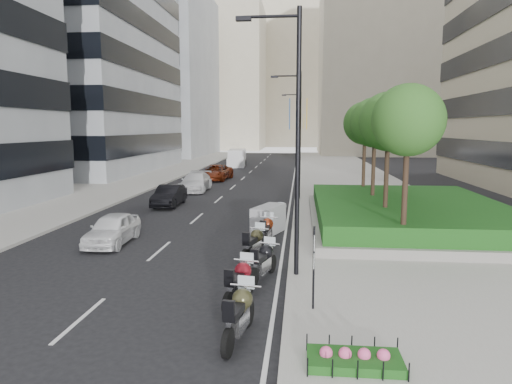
# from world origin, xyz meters

# --- Properties ---
(ground) EXTENTS (160.00, 160.00, 0.00)m
(ground) POSITION_xyz_m (0.00, 0.00, 0.00)
(ground) COLOR black
(ground) RESTS_ON ground
(sidewalk_right) EXTENTS (10.00, 100.00, 0.15)m
(sidewalk_right) POSITION_xyz_m (9.00, 30.00, 0.07)
(sidewalk_right) COLOR #9E9B93
(sidewalk_right) RESTS_ON ground
(sidewalk_left) EXTENTS (8.00, 100.00, 0.15)m
(sidewalk_left) POSITION_xyz_m (-12.00, 30.00, 0.07)
(sidewalk_left) COLOR #9E9B93
(sidewalk_left) RESTS_ON ground
(lane_edge) EXTENTS (0.12, 100.00, 0.01)m
(lane_edge) POSITION_xyz_m (3.70, 30.00, 0.01)
(lane_edge) COLOR silver
(lane_edge) RESTS_ON ground
(lane_centre) EXTENTS (0.12, 100.00, 0.01)m
(lane_centre) POSITION_xyz_m (-1.50, 30.00, 0.01)
(lane_centre) COLOR silver
(lane_centre) RESTS_ON ground
(building_grey_far) EXTENTS (22.00, 26.00, 30.00)m
(building_grey_far) POSITION_xyz_m (-24.00, 70.00, 15.00)
(building_grey_far) COLOR gray
(building_grey_far) RESTS_ON ground
(building_cream_right) EXTENTS (28.00, 24.00, 36.00)m
(building_cream_right) POSITION_xyz_m (22.00, 80.00, 18.00)
(building_cream_right) COLOR #B7AD93
(building_cream_right) RESTS_ON ground
(building_cream_left) EXTENTS (26.00, 24.00, 34.00)m
(building_cream_left) POSITION_xyz_m (-18.00, 100.00, 17.00)
(building_cream_left) COLOR #B7AD93
(building_cream_left) RESTS_ON ground
(building_cream_centre) EXTENTS (30.00, 24.00, 38.00)m
(building_cream_centre) POSITION_xyz_m (2.00, 120.00, 19.00)
(building_cream_centre) COLOR #B7AD93
(building_cream_centre) RESTS_ON ground
(planter) EXTENTS (10.00, 14.00, 0.40)m
(planter) POSITION_xyz_m (10.00, 10.00, 0.35)
(planter) COLOR gray
(planter) RESTS_ON sidewalk_right
(hedge) EXTENTS (9.40, 13.40, 0.80)m
(hedge) POSITION_xyz_m (10.00, 10.00, 0.95)
(hedge) COLOR #154513
(hedge) RESTS_ON planter
(flower_bed) EXTENTS (2.00, 1.00, 0.20)m
(flower_bed) POSITION_xyz_m (5.60, -5.00, 0.25)
(flower_bed) COLOR #154513
(flower_bed) RESTS_ON sidewalk_right
(tree_0) EXTENTS (2.80, 2.80, 6.30)m
(tree_0) POSITION_xyz_m (8.50, 4.00, 5.42)
(tree_0) COLOR #332319
(tree_0) RESTS_ON planter
(tree_1) EXTENTS (2.80, 2.80, 6.30)m
(tree_1) POSITION_xyz_m (8.50, 8.00, 5.42)
(tree_1) COLOR #332319
(tree_1) RESTS_ON planter
(tree_2) EXTENTS (2.80, 2.80, 6.30)m
(tree_2) POSITION_xyz_m (8.50, 12.00, 5.42)
(tree_2) COLOR #332319
(tree_2) RESTS_ON planter
(tree_3) EXTENTS (2.80, 2.80, 6.30)m
(tree_3) POSITION_xyz_m (8.50, 16.00, 5.42)
(tree_3) COLOR #332319
(tree_3) RESTS_ON planter
(lamp_post_0) EXTENTS (2.34, 0.45, 9.00)m
(lamp_post_0) POSITION_xyz_m (4.14, 1.00, 5.07)
(lamp_post_0) COLOR black
(lamp_post_0) RESTS_ON ground
(lamp_post_1) EXTENTS (2.34, 0.45, 9.00)m
(lamp_post_1) POSITION_xyz_m (4.14, 18.00, 5.07)
(lamp_post_1) COLOR black
(lamp_post_1) RESTS_ON ground
(lamp_post_2) EXTENTS (2.34, 0.45, 9.00)m
(lamp_post_2) POSITION_xyz_m (4.14, 36.00, 5.07)
(lamp_post_2) COLOR black
(lamp_post_2) RESTS_ON ground
(parking_sign) EXTENTS (0.06, 0.32, 2.50)m
(parking_sign) POSITION_xyz_m (4.80, -2.00, 1.46)
(parking_sign) COLOR black
(parking_sign) RESTS_ON ground
(motorcycle_0) EXTENTS (0.81, 2.42, 1.21)m
(motorcycle_0) POSITION_xyz_m (2.97, -3.75, 0.65)
(motorcycle_0) COLOR black
(motorcycle_0) RESTS_ON ground
(motorcycle_1) EXTENTS (0.87, 2.34, 1.18)m
(motorcycle_1) POSITION_xyz_m (2.67, -1.45, 0.63)
(motorcycle_1) COLOR black
(motorcycle_1) RESTS_ON ground
(motorcycle_2) EXTENTS (0.95, 2.26, 1.16)m
(motorcycle_2) POSITION_xyz_m (3.18, 0.80, 0.62)
(motorcycle_2) COLOR black
(motorcycle_2) RESTS_ON ground
(motorcycle_3) EXTENTS (0.96, 2.30, 1.18)m
(motorcycle_3) POSITION_xyz_m (2.64, 3.06, 0.63)
(motorcycle_3) COLOR black
(motorcycle_3) RESTS_ON ground
(motorcycle_4) EXTENTS (0.79, 2.38, 1.18)m
(motorcycle_4) POSITION_xyz_m (2.94, 5.33, 0.63)
(motorcycle_4) COLOR black
(motorcycle_4) RESTS_ON ground
(motorcycle_5) EXTENTS (1.65, 2.46, 1.38)m
(motorcycle_5) POSITION_xyz_m (2.86, 7.58, 0.69)
(motorcycle_5) COLOR black
(motorcycle_5) RESTS_ON ground
(motorcycle_6) EXTENTS (0.76, 1.92, 0.98)m
(motorcycle_6) POSITION_xyz_m (3.24, 9.74, 0.52)
(motorcycle_6) COLOR black
(motorcycle_6) RESTS_ON ground
(car_a) EXTENTS (1.71, 4.03, 1.36)m
(car_a) POSITION_xyz_m (-3.94, 4.96, 0.68)
(car_a) COLOR white
(car_a) RESTS_ON ground
(car_b) EXTENTS (1.51, 4.20, 1.38)m
(car_b) POSITION_xyz_m (-4.28, 14.99, 0.69)
(car_b) COLOR black
(car_b) RESTS_ON ground
(car_c) EXTENTS (2.25, 5.26, 1.51)m
(car_c) POSITION_xyz_m (-4.18, 22.21, 0.75)
(car_c) COLOR silver
(car_c) RESTS_ON ground
(car_d) EXTENTS (2.96, 5.66, 1.52)m
(car_d) POSITION_xyz_m (-4.01, 30.25, 0.76)
(car_d) COLOR #611E0B
(car_d) RESTS_ON ground
(delivery_van) EXTENTS (2.42, 5.56, 2.28)m
(delivery_van) POSITION_xyz_m (-4.13, 46.23, 1.06)
(delivery_van) COLOR silver
(delivery_van) RESTS_ON ground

